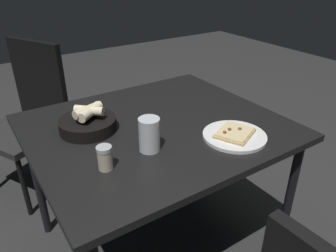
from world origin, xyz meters
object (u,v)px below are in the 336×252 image
dining_table (156,136)px  pizza_plate (234,135)px  pepper_shaker (105,159)px  beer_glass (149,136)px  chair_far (30,111)px  bread_basket (88,122)px

dining_table → pizza_plate: size_ratio=4.13×
dining_table → pepper_shaker: pepper_shaker is taller
pizza_plate → beer_glass: bearing=71.8°
beer_glass → chair_far: (1.07, 0.24, -0.25)m
bread_basket → chair_far: chair_far is taller
bread_basket → pepper_shaker: bread_basket is taller
dining_table → pizza_plate: bearing=-143.1°
pepper_shaker → beer_glass: bearing=-83.1°
pizza_plate → bread_basket: size_ratio=1.08×
pepper_shaker → chair_far: (1.09, 0.04, -0.23)m
pizza_plate → dining_table: bearing=36.9°
dining_table → chair_far: bearing=22.2°
chair_far → dining_table: bearing=-157.8°
beer_glass → pizza_plate: bearing=-108.2°
beer_glass → dining_table: bearing=-38.5°
bread_basket → chair_far: bearing=7.3°
chair_far → beer_glass: bearing=-167.4°
bread_basket → chair_far: (0.79, 0.10, -0.23)m
dining_table → pizza_plate: 0.35m
beer_glass → chair_far: chair_far is taller
pizza_plate → beer_glass: beer_glass is taller
pepper_shaker → bread_basket: bearing=-10.5°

